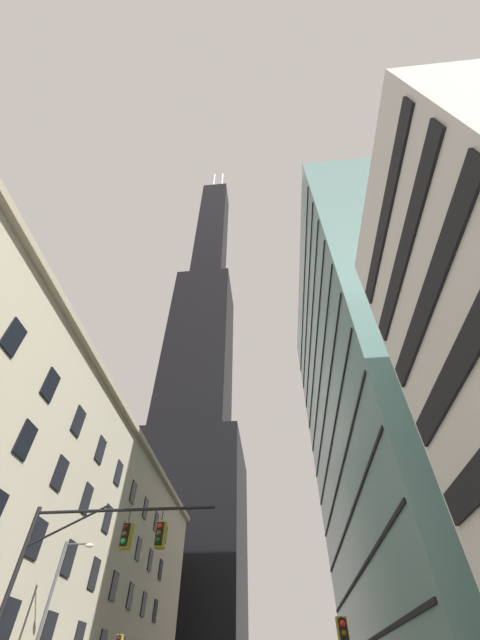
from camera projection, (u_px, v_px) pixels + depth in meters
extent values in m
cube|color=#B2A88E|center=(31.00, 539.00, 34.26)|extent=(15.54, 61.45, 22.84)
cube|color=#9E937A|center=(137.00, 431.00, 41.44)|extent=(0.70, 61.45, 0.60)
cube|color=black|center=(7.00, 623.00, 20.30)|extent=(0.14, 1.40, 2.20)
cube|color=black|center=(48.00, 633.00, 23.78)|extent=(0.14, 1.40, 2.20)
cube|color=black|center=(37.00, 538.00, 23.31)|extent=(0.14, 1.40, 2.20)
cube|color=black|center=(69.00, 558.00, 26.79)|extent=(0.14, 1.40, 2.20)
cube|color=black|center=(94.00, 574.00, 30.26)|extent=(0.14, 1.40, 2.20)
cube|color=black|center=(114.00, 586.00, 33.73)|extent=(0.14, 1.40, 2.20)
cube|color=black|center=(130.00, 596.00, 37.20)|extent=(0.14, 1.40, 2.20)
cube|color=black|center=(144.00, 604.00, 40.68)|extent=(0.14, 1.40, 2.20)
cube|color=black|center=(155.00, 611.00, 44.15)|extent=(0.14, 1.40, 2.20)
cube|color=black|center=(25.00, 440.00, 22.85)|extent=(0.14, 1.40, 2.20)
cube|color=black|center=(60.00, 473.00, 26.32)|extent=(0.14, 1.40, 2.20)
cube|color=black|center=(86.00, 499.00, 29.80)|extent=(0.14, 1.40, 2.20)
cube|color=black|center=(107.00, 519.00, 33.27)|extent=(0.14, 1.40, 2.20)
cube|color=black|center=(124.00, 535.00, 36.74)|extent=(0.14, 1.40, 2.20)
cube|color=black|center=(138.00, 549.00, 40.21)|extent=(0.14, 1.40, 2.20)
cube|color=black|center=(150.00, 560.00, 43.69)|extent=(0.14, 1.40, 2.20)
cube|color=black|center=(160.00, 570.00, 47.16)|extent=(0.14, 1.40, 2.20)
cube|color=black|center=(14.00, 337.00, 22.39)|extent=(0.14, 1.40, 2.20)
cube|color=black|center=(50.00, 385.00, 25.86)|extent=(0.14, 1.40, 2.20)
cube|color=black|center=(78.00, 421.00, 29.33)|extent=(0.14, 1.40, 2.20)
cube|color=black|center=(101.00, 450.00, 32.81)|extent=(0.14, 1.40, 2.20)
cube|color=black|center=(118.00, 473.00, 36.28)|extent=(0.14, 1.40, 2.20)
cube|color=black|center=(133.00, 492.00, 39.75)|extent=(0.14, 1.40, 2.20)
cube|color=black|center=(146.00, 508.00, 43.22)|extent=(0.14, 1.40, 2.20)
cube|color=black|center=(156.00, 522.00, 46.70)|extent=(0.14, 1.40, 2.20)
cube|color=black|center=(165.00, 534.00, 50.17)|extent=(0.14, 1.40, 2.20)
cube|color=black|center=(180.00, 550.00, 82.45)|extent=(28.82, 28.82, 47.59)
cube|color=black|center=(200.00, 354.00, 124.31)|extent=(20.17, 20.17, 69.22)
cube|color=black|center=(212.00, 234.00, 180.11)|extent=(12.97, 12.97, 86.52)
cylinder|color=silver|center=(213.00, 185.00, 221.85)|extent=(1.20, 1.20, 29.51)
cylinder|color=silver|center=(222.00, 184.00, 221.53)|extent=(1.20, 1.20, 29.51)
cube|color=black|center=(464.00, 355.00, 11.87)|extent=(0.16, 10.58, 1.10)
cube|color=black|center=(429.00, 296.00, 14.02)|extent=(0.16, 10.58, 1.10)
cube|color=black|center=(404.00, 252.00, 16.17)|extent=(0.16, 10.58, 1.10)
cube|color=black|center=(385.00, 219.00, 18.32)|extent=(0.16, 10.58, 1.10)
cube|color=gray|center=(387.00, 401.00, 42.37)|extent=(14.55, 36.95, 50.15)
cube|color=black|center=(357.00, 578.00, 30.59)|extent=(0.12, 35.95, 0.24)
cube|color=black|center=(347.00, 526.00, 33.46)|extent=(0.12, 35.95, 0.24)
cube|color=black|center=(339.00, 482.00, 36.33)|extent=(0.12, 35.95, 0.24)
cube|color=black|center=(331.00, 444.00, 39.19)|extent=(0.12, 35.95, 0.24)
cube|color=black|center=(325.00, 412.00, 42.06)|extent=(0.12, 35.95, 0.24)
cube|color=black|center=(320.00, 383.00, 44.93)|extent=(0.12, 35.95, 0.24)
cube|color=black|center=(315.00, 359.00, 47.79)|extent=(0.12, 35.95, 0.24)
cube|color=black|center=(311.00, 336.00, 50.66)|extent=(0.12, 35.95, 0.24)
cube|color=black|center=(307.00, 317.00, 53.53)|extent=(0.12, 35.95, 0.24)
cube|color=black|center=(303.00, 299.00, 56.39)|extent=(0.12, 35.95, 0.24)
cylinder|color=black|center=(4.00, 603.00, 14.80)|extent=(0.20, 0.20, 7.36)
cylinder|color=black|center=(125.00, 510.00, 16.99)|extent=(8.50, 0.14, 0.14)
cylinder|color=black|center=(68.00, 526.00, 16.72)|extent=(3.49, 0.10, 1.75)
cylinder|color=black|center=(129.00, 517.00, 16.76)|extent=(0.04, 0.04, 0.60)
cube|color=black|center=(126.00, 535.00, 16.22)|extent=(0.30, 0.30, 0.90)
cube|color=olive|center=(127.00, 536.00, 16.34)|extent=(0.40, 0.40, 1.04)
sphere|color=#450808|center=(126.00, 527.00, 16.31)|extent=(0.20, 0.20, 0.20)
sphere|color=#4B3A08|center=(125.00, 534.00, 16.11)|extent=(0.20, 0.20, 0.20)
sphere|color=green|center=(123.00, 541.00, 15.91)|extent=(0.20, 0.20, 0.20)
cylinder|color=black|center=(162.00, 516.00, 16.66)|extent=(0.04, 0.04, 0.60)
cube|color=black|center=(160.00, 534.00, 16.12)|extent=(0.30, 0.30, 0.90)
cube|color=olive|center=(161.00, 535.00, 16.24)|extent=(0.40, 0.40, 1.04)
sphere|color=red|center=(160.00, 526.00, 16.21)|extent=(0.20, 0.20, 0.20)
sphere|color=#4B3A08|center=(159.00, 533.00, 16.01)|extent=(0.20, 0.20, 0.20)
sphere|color=#083D10|center=(158.00, 540.00, 15.81)|extent=(0.20, 0.20, 0.20)
cube|color=black|center=(344.00, 634.00, 13.81)|extent=(0.30, 0.30, 0.90)
cube|color=olive|center=(343.00, 634.00, 13.93)|extent=(0.40, 0.40, 1.04)
sphere|color=red|center=(343.00, 624.00, 13.90)|extent=(0.20, 0.20, 0.20)
sphere|color=#4B3A08|center=(344.00, 633.00, 13.70)|extent=(0.20, 0.20, 0.20)
sphere|color=#450808|center=(118.00, 638.00, 24.93)|extent=(0.20, 0.20, 0.20)
cylinder|color=#47474C|center=(43.00, 621.00, 20.54)|extent=(0.18, 0.18, 7.92)
cylinder|color=#47474C|center=(78.00, 544.00, 23.23)|extent=(1.58, 0.10, 0.10)
ellipsoid|color=#EFE5C6|center=(89.00, 545.00, 23.10)|extent=(0.56, 0.32, 0.24)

